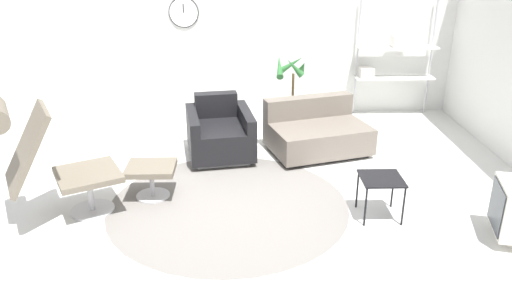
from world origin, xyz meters
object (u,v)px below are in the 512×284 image
object	(u,v)px
couch_low	(317,133)
potted_plant	(291,92)
side_table	(381,182)
shelf_unit	(392,57)
armchair_red	(220,135)
lounge_chair	(41,150)
ottoman	(151,173)

from	to	relation	value
couch_low	potted_plant	world-z (taller)	potted_plant
side_table	shelf_unit	bearing A→B (deg)	73.39
armchair_red	couch_low	bearing A→B (deg)	175.36
lounge_chair	potted_plant	xyz separation A→B (m)	(2.61, 2.74, -0.25)
ottoman	shelf_unit	world-z (taller)	shelf_unit
ottoman	couch_low	xyz separation A→B (m)	(1.94, 1.23, -0.03)
armchair_red	potted_plant	xyz separation A→B (m)	(1.02, 1.14, 0.22)
side_table	couch_low	bearing A→B (deg)	102.95
armchair_red	side_table	size ratio (longest dim) A/B	2.43
armchair_red	shelf_unit	distance (m)	3.10
side_table	shelf_unit	size ratio (longest dim) A/B	0.23
lounge_chair	potted_plant	world-z (taller)	lounge_chair
ottoman	armchair_red	distance (m)	1.31
couch_low	shelf_unit	xyz separation A→B (m)	(1.34, 1.47, 0.68)
armchair_red	potted_plant	world-z (taller)	potted_plant
ottoman	couch_low	size ratio (longest dim) A/B	0.36
lounge_chair	side_table	bearing A→B (deg)	62.50
couch_low	shelf_unit	distance (m)	2.10
couch_low	potted_plant	bearing A→B (deg)	-93.88
shelf_unit	lounge_chair	bearing A→B (deg)	-142.89
couch_low	potted_plant	xyz separation A→B (m)	(-0.24, 1.04, 0.25)
lounge_chair	armchair_red	size ratio (longest dim) A/B	1.22
lounge_chair	ottoman	bearing A→B (deg)	90.00
ottoman	side_table	xyz separation A→B (m)	(2.33, -0.48, 0.10)
armchair_red	shelf_unit	world-z (taller)	shelf_unit
lounge_chair	armchair_red	xyz separation A→B (m)	(1.59, 1.60, -0.47)
ottoman	side_table	world-z (taller)	side_table
couch_low	side_table	bearing A→B (deg)	86.18
side_table	ottoman	bearing A→B (deg)	168.47
lounge_chair	ottoman	xyz separation A→B (m)	(0.91, 0.47, -0.47)
potted_plant	armchair_red	bearing A→B (deg)	-131.78
armchair_red	lounge_chair	bearing A→B (deg)	35.74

